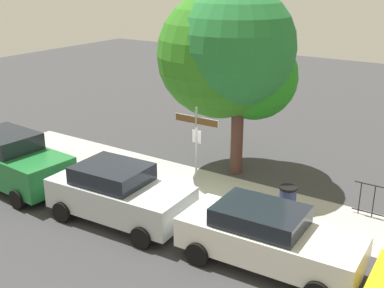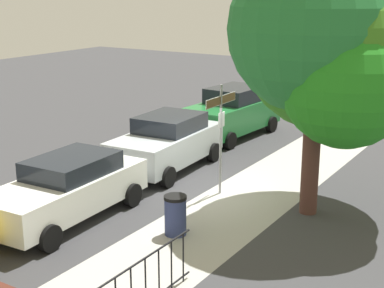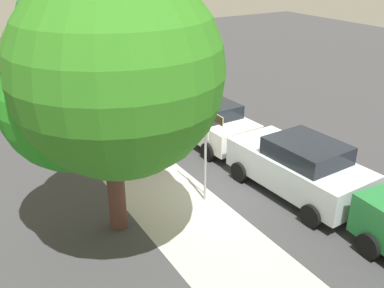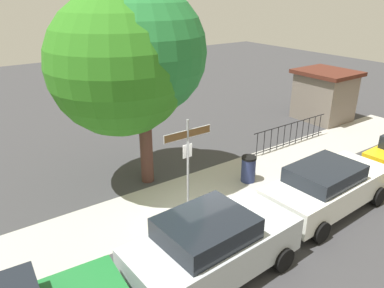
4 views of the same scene
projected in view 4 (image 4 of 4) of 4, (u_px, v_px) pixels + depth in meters
name	position (u px, v px, depth m)	size (l,w,h in m)	color
ground_plane	(200.00, 218.00, 11.58)	(60.00, 60.00, 0.00)	#38383A
sidewalk_strip	(222.00, 183.00, 13.62)	(24.00, 2.60, 0.00)	#AAA8A0
street_sign	(188.00, 151.00, 10.96)	(1.62, 0.07, 3.15)	#9EA0A5
shade_tree	(130.00, 62.00, 12.07)	(5.13, 4.71, 6.85)	#4E3028
car_silver	(212.00, 246.00, 8.92)	(4.45, 2.33, 1.75)	#B6BFC4
car_white	(327.00, 187.00, 11.69)	(4.72, 2.17, 1.61)	white
iron_fence	(290.00, 134.00, 16.71)	(4.59, 0.04, 1.07)	black
utility_shed	(324.00, 95.00, 19.83)	(2.63, 2.89, 2.65)	slate
trash_bin	(248.00, 169.00, 13.60)	(0.55, 0.55, 0.98)	navy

